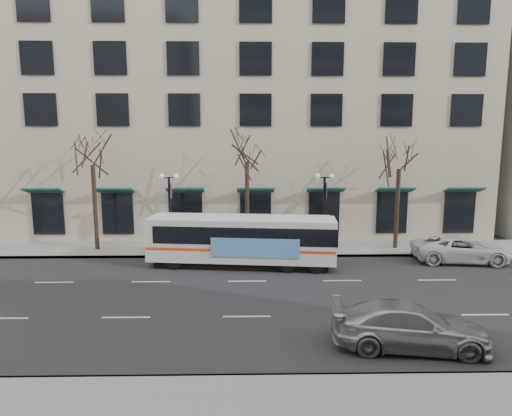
{
  "coord_description": "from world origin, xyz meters",
  "views": [
    {
      "loc": [
        0.07,
        -19.17,
        7.12
      ],
      "look_at": [
        0.45,
        1.43,
        4.0
      ],
      "focal_mm": 30.0,
      "sensor_mm": 36.0,
      "label": 1
    }
  ],
  "objects_px": {
    "lamp_post_right": "(324,208)",
    "city_bus": "(243,239)",
    "tree_far_right": "(400,154)",
    "white_pickup": "(461,249)",
    "lamp_post_left": "(170,209)",
    "tree_far_left": "(92,150)",
    "tree_far_mid": "(247,147)",
    "silver_car": "(409,326)"
  },
  "relations": [
    {
      "from": "lamp_post_right",
      "to": "city_bus",
      "type": "distance_m",
      "value": 6.24
    },
    {
      "from": "tree_far_right",
      "to": "city_bus",
      "type": "height_order",
      "value": "tree_far_right"
    },
    {
      "from": "white_pickup",
      "to": "city_bus",
      "type": "bearing_deg",
      "value": 99.12
    },
    {
      "from": "lamp_post_left",
      "to": "white_pickup",
      "type": "bearing_deg",
      "value": -7.65
    },
    {
      "from": "tree_far_left",
      "to": "tree_far_mid",
      "type": "relative_size",
      "value": 0.98
    },
    {
      "from": "tree_far_left",
      "to": "city_bus",
      "type": "bearing_deg",
      "value": -20.68
    },
    {
      "from": "city_bus",
      "to": "lamp_post_right",
      "type": "bearing_deg",
      "value": 36.98
    },
    {
      "from": "tree_far_mid",
      "to": "lamp_post_right",
      "type": "xyz_separation_m",
      "value": [
        5.01,
        -0.6,
        -3.96
      ]
    },
    {
      "from": "silver_car",
      "to": "white_pickup",
      "type": "xyz_separation_m",
      "value": [
        7.23,
        10.86,
        0.0
      ]
    },
    {
      "from": "tree_far_right",
      "to": "lamp_post_left",
      "type": "height_order",
      "value": "tree_far_right"
    },
    {
      "from": "city_bus",
      "to": "tree_far_right",
      "type": "bearing_deg",
      "value": 26.35
    },
    {
      "from": "city_bus",
      "to": "silver_car",
      "type": "height_order",
      "value": "city_bus"
    },
    {
      "from": "lamp_post_right",
      "to": "city_bus",
      "type": "bearing_deg",
      "value": -149.61
    },
    {
      "from": "lamp_post_right",
      "to": "tree_far_left",
      "type": "bearing_deg",
      "value": 177.71
    },
    {
      "from": "lamp_post_right",
      "to": "white_pickup",
      "type": "bearing_deg",
      "value": -16.88
    },
    {
      "from": "lamp_post_left",
      "to": "silver_car",
      "type": "height_order",
      "value": "lamp_post_left"
    },
    {
      "from": "tree_far_mid",
      "to": "white_pickup",
      "type": "xyz_separation_m",
      "value": [
        12.95,
        -3.01,
        -6.12
      ]
    },
    {
      "from": "tree_far_right",
      "to": "city_bus",
      "type": "bearing_deg",
      "value": -160.24
    },
    {
      "from": "tree_far_right",
      "to": "silver_car",
      "type": "relative_size",
      "value": 1.49
    },
    {
      "from": "lamp_post_left",
      "to": "lamp_post_right",
      "type": "distance_m",
      "value": 10.0
    },
    {
      "from": "lamp_post_left",
      "to": "city_bus",
      "type": "xyz_separation_m",
      "value": [
        4.75,
        -3.08,
        -1.34
      ]
    },
    {
      "from": "lamp_post_right",
      "to": "tree_far_mid",
      "type": "bearing_deg",
      "value": 173.17
    },
    {
      "from": "tree_far_mid",
      "to": "silver_car",
      "type": "relative_size",
      "value": 1.59
    },
    {
      "from": "tree_far_mid",
      "to": "lamp_post_left",
      "type": "xyz_separation_m",
      "value": [
        -4.99,
        -0.6,
        -3.96
      ]
    },
    {
      "from": "tree_far_left",
      "to": "lamp_post_left",
      "type": "height_order",
      "value": "tree_far_left"
    },
    {
      "from": "tree_far_left",
      "to": "tree_far_mid",
      "type": "bearing_deg",
      "value": 0.0
    },
    {
      "from": "tree_far_right",
      "to": "city_bus",
      "type": "xyz_separation_m",
      "value": [
        -10.25,
        -3.68,
        -4.82
      ]
    },
    {
      "from": "tree_far_mid",
      "to": "lamp_post_right",
      "type": "bearing_deg",
      "value": -6.83
    },
    {
      "from": "lamp_post_right",
      "to": "city_bus",
      "type": "relative_size",
      "value": 0.47
    },
    {
      "from": "tree_far_right",
      "to": "lamp_post_right",
      "type": "relative_size",
      "value": 1.55
    },
    {
      "from": "tree_far_right",
      "to": "city_bus",
      "type": "relative_size",
      "value": 0.73
    },
    {
      "from": "silver_car",
      "to": "tree_far_right",
      "type": "bearing_deg",
      "value": -10.0
    },
    {
      "from": "tree_far_mid",
      "to": "tree_far_right",
      "type": "distance_m",
      "value": 10.01
    },
    {
      "from": "white_pickup",
      "to": "tree_far_right",
      "type": "bearing_deg",
      "value": 50.64
    },
    {
      "from": "silver_car",
      "to": "white_pickup",
      "type": "distance_m",
      "value": 13.04
    },
    {
      "from": "tree_far_right",
      "to": "white_pickup",
      "type": "distance_m",
      "value": 7.04
    },
    {
      "from": "tree_far_left",
      "to": "silver_car",
      "type": "height_order",
      "value": "tree_far_left"
    },
    {
      "from": "tree_far_right",
      "to": "city_bus",
      "type": "distance_m",
      "value": 11.91
    },
    {
      "from": "city_bus",
      "to": "white_pickup",
      "type": "xyz_separation_m",
      "value": [
        13.2,
        0.67,
        -0.82
      ]
    },
    {
      "from": "tree_far_left",
      "to": "lamp_post_right",
      "type": "xyz_separation_m",
      "value": [
        15.01,
        -0.6,
        -3.75
      ]
    },
    {
      "from": "silver_car",
      "to": "tree_far_left",
      "type": "bearing_deg",
      "value": 55.73
    },
    {
      "from": "tree_far_right",
      "to": "silver_car",
      "type": "distance_m",
      "value": 15.57
    }
  ]
}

